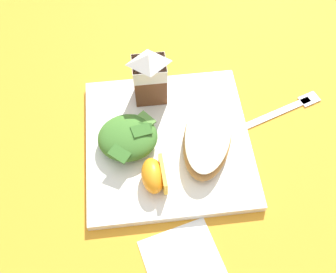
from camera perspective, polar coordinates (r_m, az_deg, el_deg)
name	(u,v)px	position (r m, az deg, el deg)	size (l,w,h in m)	color
ground	(168,144)	(0.68, 0.00, -1.13)	(3.00, 3.00, 0.00)	orange
white_plate	(168,142)	(0.67, 0.00, -0.79)	(0.28, 0.28, 0.02)	white
cheesy_pizza_bread	(208,134)	(0.65, 5.90, 0.32)	(0.13, 0.19, 0.04)	#B77F42
green_salad_pile	(128,138)	(0.65, -5.91, -0.23)	(0.10, 0.10, 0.04)	#3D7028
milk_carton	(150,75)	(0.67, -2.73, 9.04)	(0.06, 0.04, 0.11)	brown
orange_wedge_front	(154,175)	(0.61, -2.07, -5.76)	(0.04, 0.06, 0.04)	orange
paper_napkin	(184,263)	(0.60, 2.40, -18.19)	(0.11, 0.11, 0.00)	white
metal_fork	(283,110)	(0.74, 16.60, 3.76)	(0.18, 0.08, 0.01)	silver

